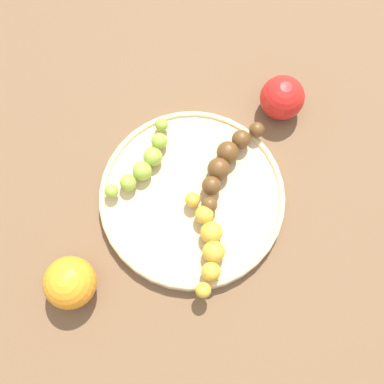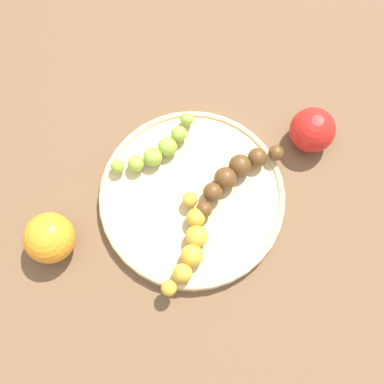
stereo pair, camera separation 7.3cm
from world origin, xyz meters
The scene contains 7 objects.
ground_plane centered at (0.00, 0.00, 0.00)m, with size 2.40×2.40×0.00m, color brown.
fruit_bowl centered at (0.00, 0.00, 0.01)m, with size 0.29×0.29×0.02m.
banana_spotted centered at (-0.07, 0.03, 0.04)m, with size 0.13×0.10×0.03m.
banana_overripe centered at (0.00, -0.07, 0.04)m, with size 0.07×0.16×0.04m.
banana_green centered at (0.09, 0.02, 0.03)m, with size 0.06×0.15×0.03m.
apple_red centered at (0.02, -0.22, 0.04)m, with size 0.07×0.07×0.07m, color red.
orange_fruit centered at (0.02, 0.22, 0.04)m, with size 0.08×0.08×0.08m, color orange.
Camera 2 is at (-0.20, 0.09, 0.74)m, focal length 45.52 mm.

